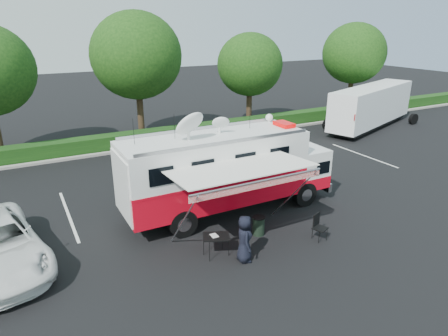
# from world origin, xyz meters

# --- Properties ---
(ground_plane) EXTENTS (120.00, 120.00, 0.00)m
(ground_plane) POSITION_xyz_m (0.00, 0.00, 0.00)
(ground_plane) COLOR black
(ground_plane) RESTS_ON ground
(back_border) EXTENTS (60.00, 6.14, 8.87)m
(back_border) POSITION_xyz_m (1.14, 12.90, 5.00)
(back_border) COLOR #9E998E
(back_border) RESTS_ON ground_plane
(stall_lines) EXTENTS (24.12, 5.50, 0.01)m
(stall_lines) POSITION_xyz_m (-0.50, 3.00, 0.00)
(stall_lines) COLOR silver
(stall_lines) RESTS_ON ground_plane
(command_truck) EXTENTS (9.59, 2.64, 4.61)m
(command_truck) POSITION_xyz_m (-0.08, -0.00, 1.97)
(command_truck) COLOR black
(command_truck) RESTS_ON ground_plane
(awning) EXTENTS (5.23, 2.70, 3.16)m
(awning) POSITION_xyz_m (-0.94, -2.74, 2.97)
(awning) COLOR silver
(awning) RESTS_ON ground_plane
(person) EXTENTS (0.79, 0.99, 1.76)m
(person) POSITION_xyz_m (-1.48, -3.78, 0.00)
(person) COLOR black
(person) RESTS_ON ground_plane
(folding_table) EXTENTS (1.13, 0.99, 0.81)m
(folding_table) POSITION_xyz_m (-2.20, -3.01, 0.76)
(folding_table) COLOR black
(folding_table) RESTS_ON ground_plane
(folding_chair) EXTENTS (0.64, 0.68, 1.04)m
(folding_chair) POSITION_xyz_m (1.88, -3.79, 0.62)
(folding_chair) COLOR black
(folding_chair) RESTS_ON ground_plane
(trash_bin) EXTENTS (0.52, 0.52, 0.78)m
(trash_bin) POSITION_xyz_m (-0.00, -2.44, 0.39)
(trash_bin) COLOR black
(trash_bin) RESTS_ON ground_plane
(semi_trailer) EXTENTS (10.87, 5.74, 3.31)m
(semi_trailer) POSITION_xyz_m (17.50, 8.08, 1.75)
(semi_trailer) COLOR white
(semi_trailer) RESTS_ON ground_plane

